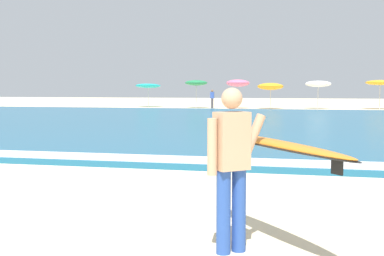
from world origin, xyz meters
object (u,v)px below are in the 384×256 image
object	(u,v)px
beach_umbrella_4	(318,84)
beach_umbrella_1	(196,83)
beachgoer_near_row_left	(212,98)
beach_umbrella_2	(238,83)
surfer_with_board	(251,154)
beach_umbrella_5	(380,83)
beach_umbrella_3	(270,86)
beach_umbrella_0	(148,86)

from	to	relation	value
beach_umbrella_4	beach_umbrella_1	bearing A→B (deg)	-177.65
beach_umbrella_4	beachgoer_near_row_left	distance (m)	8.83
beach_umbrella_2	beachgoer_near_row_left	size ratio (longest dim) A/B	1.56
beach_umbrella_1	beach_umbrella_2	world-z (taller)	beach_umbrella_2
beach_umbrella_2	beachgoer_near_row_left	world-z (taller)	beach_umbrella_2
surfer_with_board	beach_umbrella_5	distance (m)	38.32
beach_umbrella_2	beach_umbrella_3	size ratio (longest dim) A/B	1.13
beach_umbrella_4	beach_umbrella_3	bearing A→B (deg)	-167.13
beach_umbrella_3	beach_umbrella_5	xyz separation A→B (m)	(8.69, 1.28, 0.31)
beach_umbrella_5	beachgoer_near_row_left	size ratio (longest dim) A/B	1.51
surfer_with_board	beach_umbrella_0	world-z (taller)	beach_umbrella_0
beach_umbrella_5	beachgoer_near_row_left	bearing A→B (deg)	-174.63
beach_umbrella_4	beach_umbrella_5	xyz separation A→B (m)	(4.87, 0.41, 0.10)
surfer_with_board	beach_umbrella_1	bearing A→B (deg)	103.43
beach_umbrella_5	surfer_with_board	bearing A→B (deg)	-99.37
beach_umbrella_4	beach_umbrella_5	distance (m)	4.89
beach_umbrella_5	beach_umbrella_2	bearing A→B (deg)	-174.86
beach_umbrella_4	surfer_with_board	bearing A→B (deg)	-92.10
beach_umbrella_1	beach_umbrella_3	bearing A→B (deg)	-4.10
surfer_with_board	beach_umbrella_3	xyz separation A→B (m)	(-2.46, 36.51, 0.81)
beach_umbrella_2	beach_umbrella_5	world-z (taller)	beach_umbrella_2
beach_umbrella_2	beach_umbrella_3	distance (m)	2.76
beach_umbrella_1	beach_umbrella_2	distance (m)	3.64
beach_umbrella_0	beach_umbrella_5	bearing A→B (deg)	-0.96
beach_umbrella_1	beach_umbrella_2	size ratio (longest dim) A/B	0.98
surfer_with_board	beach_umbrella_4	bearing A→B (deg)	87.90
beach_umbrella_4	beach_umbrella_2	bearing A→B (deg)	-174.59
surfer_with_board	beach_umbrella_2	size ratio (longest dim) A/B	0.89
beach_umbrella_4	beachgoer_near_row_left	size ratio (longest dim) A/B	1.48
surfer_with_board	beach_umbrella_4	size ratio (longest dim) A/B	0.95
beach_umbrella_0	beach_umbrella_2	xyz separation A→B (m)	(8.34, -1.36, 0.21)
beach_umbrella_0	beach_umbrella_5	distance (m)	19.78
beach_umbrella_5	beachgoer_near_row_left	distance (m)	13.69
beach_umbrella_3	beachgoer_near_row_left	distance (m)	4.98
beach_umbrella_0	beach_umbrella_4	distance (m)	14.92
surfer_with_board	beach_umbrella_1	size ratio (longest dim) A/B	0.91
surfer_with_board	beach_umbrella_0	size ratio (longest dim) A/B	0.96
beach_umbrella_2	beach_umbrella_3	xyz separation A→B (m)	(2.73, -0.25, -0.29)
surfer_with_board	beach_umbrella_2	xyz separation A→B (m)	(-5.19, 36.76, 1.10)
surfer_with_board	beach_umbrella_0	xyz separation A→B (m)	(-13.54, 38.12, 0.88)
beach_umbrella_2	beach_umbrella_3	world-z (taller)	beach_umbrella_2
beach_umbrella_2	beach_umbrella_4	size ratio (longest dim) A/B	1.06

